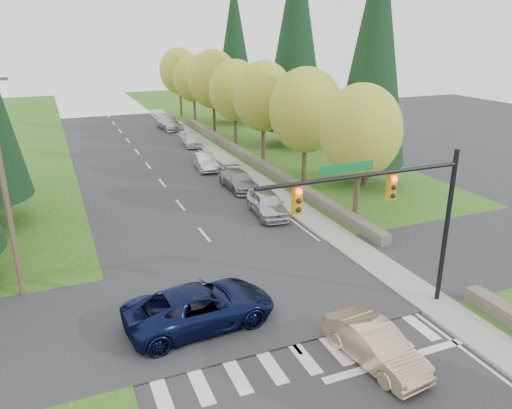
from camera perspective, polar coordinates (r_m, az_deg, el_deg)
grass_east at (r=38.09m, az=11.04°, el=2.04°), size 14.00×110.00×0.06m
cross_street at (r=22.60m, az=-0.26°, el=-10.37°), size 120.00×8.00×0.10m
sidewalk_east at (r=36.91m, az=1.38°, el=1.89°), size 1.80×80.00×0.13m
curb_east at (r=36.59m, az=0.16°, el=1.74°), size 0.20×80.00×0.13m
stone_wall_north at (r=44.56m, az=-0.80°, el=5.39°), size 0.70×40.00×0.70m
traffic_signal at (r=19.81m, az=15.46°, el=0.31°), size 8.70×0.37×6.80m
utility_pole at (r=23.04m, az=-26.87°, el=1.96°), size 1.60×0.24×10.00m
decid_tree_0 at (r=29.84m, az=11.89°, el=8.19°), size 4.80×4.80×8.37m
decid_tree_1 at (r=35.75m, az=5.70°, el=10.67°), size 5.20×5.20×8.80m
decid_tree_2 at (r=41.88m, az=0.86°, el=12.25°), size 5.00×5.00×8.82m
decid_tree_3 at (r=48.40m, az=-2.41°, el=12.91°), size 5.00×5.00×8.55m
decid_tree_4 at (r=54.98m, az=-4.93°, el=14.08°), size 5.40×5.40×9.18m
decid_tree_5 at (r=61.65m, az=-7.17°, el=14.10°), size 4.80×4.80×8.30m
decid_tree_6 at (r=68.38m, az=-8.75°, el=14.83°), size 5.20×5.20×8.86m
conifer_e_a at (r=36.99m, az=13.41°, el=16.78°), size 5.44×5.44×17.80m
conifer_e_b at (r=49.49m, az=4.60°, el=18.97°), size 6.12×6.12×19.80m
conifer_e_c at (r=61.97m, az=-2.48°, el=17.74°), size 5.10×5.10×16.80m
sedan_champagne at (r=18.75m, az=13.48°, el=-15.36°), size 2.04×4.47×1.42m
suv_navy at (r=20.30m, az=-6.37°, el=-11.53°), size 6.24×3.28×1.67m
parked_car_a at (r=31.53m, az=1.31°, el=0.11°), size 2.25×4.67×1.54m
parked_car_b at (r=36.76m, az=-2.02°, el=2.80°), size 1.93×4.63×1.34m
parked_car_c at (r=42.16m, az=-5.87°, el=4.91°), size 1.76×4.18×1.34m
parked_car_d at (r=50.87m, az=-7.32°, el=7.45°), size 2.10×4.37×1.44m
parked_car_e at (r=59.84m, az=-9.88°, el=9.17°), size 2.59×5.32×1.49m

